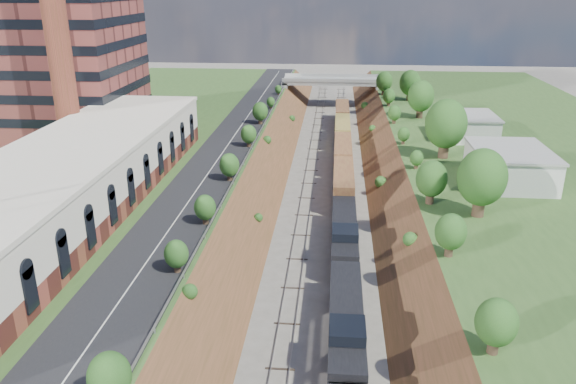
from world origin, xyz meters
name	(u,v)px	position (x,y,z in m)	size (l,w,h in m)	color
platform_left	(107,169)	(-33.00, 60.00, 2.50)	(44.00, 180.00, 5.00)	#335222
platform_right	(558,181)	(33.00, 60.00, 2.50)	(44.00, 180.00, 5.00)	#335222
embankment_left	(252,189)	(-11.00, 60.00, 0.00)	(7.07, 180.00, 7.07)	brown
embankment_right	(400,193)	(11.00, 60.00, 0.00)	(7.07, 180.00, 7.07)	brown
rail_left_track	(308,190)	(-2.60, 60.00, 0.09)	(1.58, 180.00, 0.18)	gray
rail_right_track	(343,191)	(2.60, 60.00, 0.09)	(1.58, 180.00, 0.18)	gray
road	(221,156)	(-15.50, 60.00, 5.05)	(8.00, 180.00, 0.10)	black
guardrail	(248,154)	(-11.40, 59.80, 5.55)	(0.10, 171.00, 0.70)	#99999E
commercial_building	(68,180)	(-28.00, 38.00, 8.51)	(14.30, 62.30, 7.00)	brown
smokestack	(54,15)	(-36.00, 56.00, 25.00)	(3.20, 3.20, 40.00)	brown
overpass	(332,86)	(0.00, 122.00, 4.92)	(24.50, 8.30, 7.40)	gray
white_building_near	(510,167)	(23.50, 52.00, 7.00)	(9.00, 12.00, 4.00)	silver
white_building_far	(468,127)	(23.00, 74.00, 6.80)	(8.00, 10.00, 3.60)	silver
tree_right_large	(482,178)	(17.00, 40.00, 9.38)	(5.25, 5.25, 7.61)	#473323
tree_left_crest	(165,278)	(-11.80, 20.00, 7.04)	(2.45, 2.45, 3.55)	#473323
freight_train	(343,187)	(2.60, 55.24, 2.43)	(2.82, 114.26, 4.55)	black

